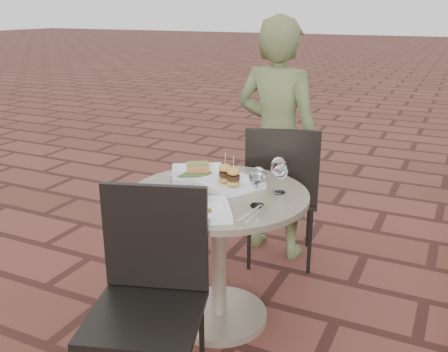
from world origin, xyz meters
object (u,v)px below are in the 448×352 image
at_px(chair_near, 150,282).
at_px(plate_salmon, 198,172).
at_px(chair_far, 282,185).
at_px(diner, 277,140).
at_px(plate_sliders, 229,181).
at_px(plate_tuna, 200,210).
at_px(cafe_table, 219,237).

height_order(chair_near, plate_salmon, chair_near).
distance_m(chair_near, plate_salmon, 0.84).
bearing_deg(plate_salmon, chair_far, 61.07).
bearing_deg(diner, chair_far, 125.87).
relative_size(plate_salmon, plate_sliders, 1.04).
xyz_separation_m(diner, plate_tuna, (0.06, -1.18, -0.04)).
relative_size(cafe_table, plate_tuna, 2.46).
bearing_deg(chair_near, diner, 72.51).
xyz_separation_m(cafe_table, chair_far, (0.09, 0.72, 0.07)).
relative_size(plate_salmon, plate_tuna, 1.03).
distance_m(plate_salmon, plate_tuna, 0.52).
height_order(plate_sliders, plate_tuna, plate_sliders).
relative_size(cafe_table, plate_sliders, 2.47).
distance_m(chair_near, plate_tuna, 0.39).
distance_m(cafe_table, chair_far, 0.72).
xyz_separation_m(chair_far, plate_salmon, (-0.30, -0.54, 0.20)).
relative_size(cafe_table, plate_salmon, 2.38).
bearing_deg(plate_salmon, chair_near, -75.31).
xyz_separation_m(diner, plate_sliders, (0.03, -0.80, -0.02)).
relative_size(chair_near, plate_sliders, 2.55).
relative_size(chair_near, plate_tuna, 2.54).
distance_m(cafe_table, plate_tuna, 0.39).
height_order(chair_near, plate_sliders, chair_near).
bearing_deg(chair_far, chair_near, 68.51).
bearing_deg(plate_sliders, chair_far, 83.22).
height_order(chair_far, plate_salmon, chair_far).
relative_size(cafe_table, diner, 0.57).
bearing_deg(plate_sliders, diner, 92.42).
relative_size(chair_far, chair_near, 1.00).
height_order(diner, plate_tuna, diner).
height_order(cafe_table, plate_sliders, plate_sliders).
bearing_deg(chair_near, plate_salmon, 86.59).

